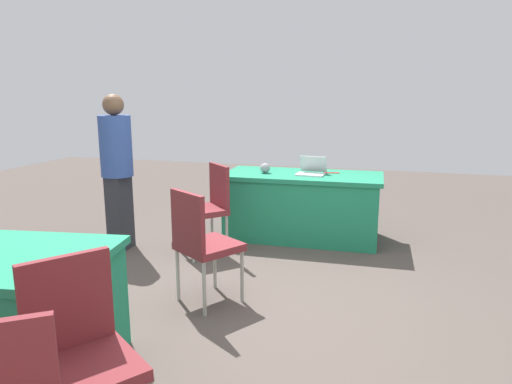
% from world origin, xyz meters
% --- Properties ---
extents(ground_plane, '(14.40, 14.40, 0.00)m').
position_xyz_m(ground_plane, '(0.00, 0.00, 0.00)').
color(ground_plane, '#4C423D').
extents(table_foreground, '(1.85, 0.88, 0.78)m').
position_xyz_m(table_foreground, '(-0.15, -1.82, 0.39)').
color(table_foreground, '#1E7A56').
rests_on(table_foreground, ground).
extents(chair_near_front, '(0.61, 0.61, 0.98)m').
position_xyz_m(chair_near_front, '(0.20, 1.89, 0.57)').
color(chair_near_front, '#9E9993').
rests_on(chair_near_front, ground).
extents(chair_tucked_left, '(0.62, 0.62, 0.96)m').
position_xyz_m(chair_tucked_left, '(0.71, -0.99, 0.55)').
color(chair_tucked_left, '#9E9993').
rests_on(chair_tucked_left, ground).
extents(chair_aisle, '(0.61, 0.61, 0.96)m').
position_xyz_m(chair_aisle, '(0.31, 0.19, 0.55)').
color(chair_aisle, '#9E9993').
rests_on(chair_aisle, ground).
extents(person_attendee_standing, '(0.34, 0.34, 1.69)m').
position_xyz_m(person_attendee_standing, '(1.72, -0.87, 0.95)').
color(person_attendee_standing, '#26262D').
rests_on(person_attendee_standing, ground).
extents(laptop_silver, '(0.34, 0.31, 0.21)m').
position_xyz_m(laptop_silver, '(-0.25, -1.80, 0.82)').
color(laptop_silver, silver).
rests_on(laptop_silver, table_foreground).
extents(yarn_ball, '(0.12, 0.12, 0.12)m').
position_xyz_m(yarn_ball, '(0.30, -1.75, 0.83)').
color(yarn_ball, gray).
rests_on(yarn_ball, table_foreground).
extents(scissors_red, '(0.18, 0.07, 0.01)m').
position_xyz_m(scissors_red, '(-0.46, -1.96, 0.78)').
color(scissors_red, red).
rests_on(scissors_red, table_foreground).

